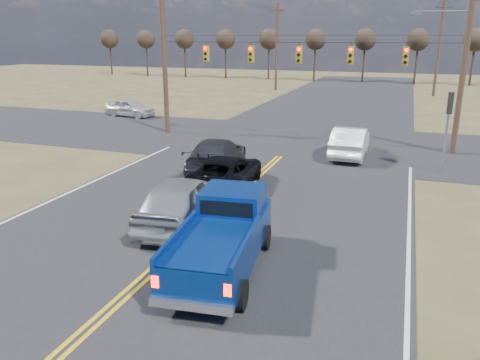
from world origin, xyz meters
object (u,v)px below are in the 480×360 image
(pickup_truck, at_px, (223,237))
(cross_car_west, at_px, (130,108))
(white_car_queue, at_px, (350,142))
(dgrey_car_queue, at_px, (217,154))
(black_suv, at_px, (226,172))
(silver_suv, at_px, (181,200))

(pickup_truck, bearing_deg, cross_car_west, 120.69)
(white_car_queue, height_order, dgrey_car_queue, white_car_queue)
(black_suv, bearing_deg, dgrey_car_queue, -65.89)
(cross_car_west, bearing_deg, black_suv, -128.65)
(black_suv, relative_size, white_car_queue, 1.06)
(silver_suv, bearing_deg, pickup_truck, 127.20)
(white_car_queue, relative_size, dgrey_car_queue, 0.92)
(pickup_truck, bearing_deg, black_suv, 103.85)
(black_suv, height_order, white_car_queue, white_car_queue)
(pickup_truck, xyz_separation_m, black_suv, (-2.61, 6.93, -0.25))
(pickup_truck, relative_size, dgrey_car_queue, 1.03)
(white_car_queue, bearing_deg, black_suv, 59.59)
(silver_suv, bearing_deg, black_suv, -97.36)
(pickup_truck, height_order, silver_suv, pickup_truck)
(silver_suv, distance_m, white_car_queue, 12.66)
(black_suv, xyz_separation_m, dgrey_car_queue, (-1.47, 2.56, 0.06))
(white_car_queue, bearing_deg, pickup_truck, 82.60)
(pickup_truck, relative_size, black_suv, 1.06)
(cross_car_west, bearing_deg, white_car_queue, -103.95)
(black_suv, xyz_separation_m, white_car_queue, (4.38, 7.60, 0.09))
(silver_suv, relative_size, cross_car_west, 1.21)
(silver_suv, bearing_deg, cross_car_west, -60.97)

